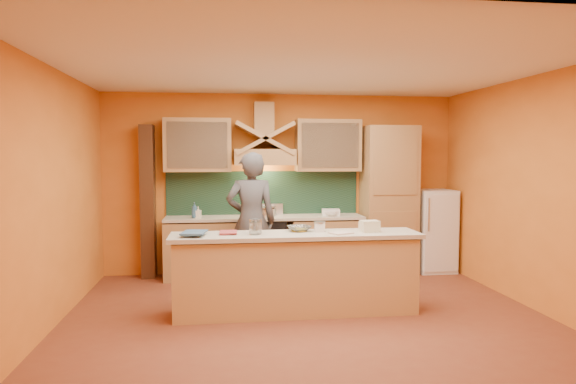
{
  "coord_description": "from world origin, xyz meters",
  "views": [
    {
      "loc": [
        -0.96,
        -5.54,
        1.85
      ],
      "look_at": [
        -0.11,
        0.9,
        1.38
      ],
      "focal_mm": 32.0,
      "sensor_mm": 36.0,
      "label": 1
    }
  ],
  "objects": [
    {
      "name": "floor",
      "position": [
        0.0,
        0.0,
        0.0
      ],
      "size": [
        5.5,
        5.0,
        0.01
      ],
      "primitive_type": "cube",
      "color": "brown",
      "rests_on": "ground"
    },
    {
      "name": "ceiling",
      "position": [
        0.0,
        0.0,
        2.8
      ],
      "size": [
        5.5,
        5.0,
        0.01
      ],
      "primitive_type": "cube",
      "color": "white",
      "rests_on": "wall_back"
    },
    {
      "name": "wall_back",
      "position": [
        0.0,
        2.5,
        1.4
      ],
      "size": [
        5.5,
        0.02,
        2.8
      ],
      "primitive_type": "cube",
      "color": "orange",
      "rests_on": "floor"
    },
    {
      "name": "wall_front",
      "position": [
        0.0,
        -2.5,
        1.4
      ],
      "size": [
        5.5,
        0.02,
        2.8
      ],
      "primitive_type": "cube",
      "color": "orange",
      "rests_on": "floor"
    },
    {
      "name": "wall_left",
      "position": [
        -2.75,
        0.0,
        1.4
      ],
      "size": [
        0.02,
        5.0,
        2.8
      ],
      "primitive_type": "cube",
      "color": "orange",
      "rests_on": "floor"
    },
    {
      "name": "wall_right",
      "position": [
        2.75,
        0.0,
        1.4
      ],
      "size": [
        0.02,
        5.0,
        2.8
      ],
      "primitive_type": "cube",
      "color": "orange",
      "rests_on": "floor"
    },
    {
      "name": "base_cabinet_left",
      "position": [
        -1.25,
        2.2,
        0.43
      ],
      "size": [
        1.1,
        0.6,
        0.86
      ],
      "primitive_type": "cube",
      "color": "#B08250",
      "rests_on": "floor"
    },
    {
      "name": "base_cabinet_right",
      "position": [
        0.65,
        2.2,
        0.43
      ],
      "size": [
        1.1,
        0.6,
        0.86
      ],
      "primitive_type": "cube",
      "color": "#B08250",
      "rests_on": "floor"
    },
    {
      "name": "counter_top",
      "position": [
        -0.3,
        2.2,
        0.9
      ],
      "size": [
        3.0,
        0.62,
        0.04
      ],
      "primitive_type": "cube",
      "color": "beige",
      "rests_on": "base_cabinet_left"
    },
    {
      "name": "stove",
      "position": [
        -0.3,
        2.2,
        0.45
      ],
      "size": [
        0.6,
        0.58,
        0.9
      ],
      "primitive_type": "cube",
      "color": "black",
      "rests_on": "floor"
    },
    {
      "name": "backsplash",
      "position": [
        -0.3,
        2.48,
        1.25
      ],
      "size": [
        3.0,
        0.03,
        0.7
      ],
      "primitive_type": "cube",
      "color": "#173425",
      "rests_on": "wall_back"
    },
    {
      "name": "range_hood",
      "position": [
        -0.3,
        2.25,
        1.82
      ],
      "size": [
        0.92,
        0.5,
        0.24
      ],
      "primitive_type": "cube",
      "color": "#B08250",
      "rests_on": "wall_back"
    },
    {
      "name": "hood_chimney",
      "position": [
        -0.3,
        2.35,
        2.4
      ],
      "size": [
        0.3,
        0.3,
        0.5
      ],
      "primitive_type": "cube",
      "color": "#B08250",
      "rests_on": "wall_back"
    },
    {
      "name": "upper_cabinet_left",
      "position": [
        -1.3,
        2.33,
        2.0
      ],
      "size": [
        1.0,
        0.35,
        0.8
      ],
      "primitive_type": "cube",
      "color": "#B08250",
      "rests_on": "wall_back"
    },
    {
      "name": "upper_cabinet_right",
      "position": [
        0.7,
        2.33,
        2.0
      ],
      "size": [
        1.0,
        0.35,
        0.8
      ],
      "primitive_type": "cube",
      "color": "#B08250",
      "rests_on": "wall_back"
    },
    {
      "name": "pantry_column",
      "position": [
        1.65,
        2.2,
        1.15
      ],
      "size": [
        0.8,
        0.6,
        2.3
      ],
      "primitive_type": "cube",
      "color": "#B08250",
      "rests_on": "floor"
    },
    {
      "name": "fridge",
      "position": [
        2.4,
        2.2,
        0.65
      ],
      "size": [
        0.58,
        0.6,
        1.3
      ],
      "primitive_type": "cube",
      "color": "white",
      "rests_on": "floor"
    },
    {
      "name": "trim_column_left",
      "position": [
        -2.05,
        2.35,
        1.15
      ],
      "size": [
        0.2,
        0.3,
        2.3
      ],
      "primitive_type": "cube",
      "color": "#472816",
      "rests_on": "floor"
    },
    {
      "name": "island_body",
      "position": [
        -0.1,
        0.3,
        0.44
      ],
      "size": [
        2.8,
        0.55,
        0.88
      ],
      "primitive_type": "cube",
      "color": "tan",
      "rests_on": "floor"
    },
    {
      "name": "island_top",
      "position": [
        -0.1,
        0.3,
        0.92
      ],
      "size": [
        2.9,
        0.62,
        0.05
      ],
      "primitive_type": "cube",
      "color": "beige",
      "rests_on": "island_body"
    },
    {
      "name": "person",
      "position": [
        -0.55,
        1.5,
        0.95
      ],
      "size": [
        0.7,
        0.46,
        1.89
      ],
      "primitive_type": "imported",
      "rotation": [
        0.0,
        0.0,
        3.16
      ],
      "color": "#4C4C51",
      "rests_on": "floor"
    },
    {
      "name": "pot_large",
      "position": [
        -0.38,
        2.09,
        0.97
      ],
      "size": [
        0.27,
        0.27,
        0.14
      ],
      "primitive_type": "cylinder",
      "rotation": [
        0.0,
        0.0,
        -0.01
      ],
      "color": "#B2B2B9",
      "rests_on": "stove"
    },
    {
      "name": "pot_small",
      "position": [
        -0.23,
        2.31,
        0.97
      ],
      "size": [
        0.24,
        0.24,
        0.13
      ],
      "primitive_type": "cylinder",
      "rotation": [
        0.0,
        0.0,
        -0.08
      ],
      "color": "silver",
      "rests_on": "stove"
    },
    {
      "name": "soap_bottle_a",
      "position": [
        -1.3,
        2.11,
        1.0
      ],
      "size": [
        0.09,
        0.09,
        0.17
      ],
      "primitive_type": "imported",
      "rotation": [
        0.0,
        0.0,
        -0.22
      ],
      "color": "white",
      "rests_on": "counter_top"
    },
    {
      "name": "soap_bottle_b",
      "position": [
        -1.35,
        2.12,
        1.04
      ],
      "size": [
        0.09,
        0.09,
        0.24
      ],
      "primitive_type": "imported",
      "rotation": [
        0.0,
        0.0,
        0.02
      ],
      "color": "#315E89",
      "rests_on": "counter_top"
    },
    {
      "name": "bowl_back",
      "position": [
        0.72,
        2.14,
        0.96
      ],
      "size": [
        0.32,
        0.32,
        0.08
      ],
      "primitive_type": "imported",
      "rotation": [
        0.0,
        0.0,
        -0.33
      ],
      "color": "silver",
      "rests_on": "counter_top"
    },
    {
      "name": "dish_rack",
      "position": [
        0.72,
        2.18,
        0.97
      ],
      "size": [
        0.3,
        0.25,
        0.1
      ],
      "primitive_type": "cube",
      "rotation": [
        0.0,
        0.0,
        -0.15
      ],
      "color": "white",
      "rests_on": "counter_top"
    },
    {
      "name": "book_lower",
      "position": [
        -0.98,
        0.36,
        0.96
      ],
      "size": [
        0.21,
        0.28,
        0.03
      ],
      "primitive_type": "imported",
      "rotation": [
        0.0,
        0.0,
        -0.03
      ],
      "color": "#A53A3D",
      "rests_on": "island_top"
    },
    {
      "name": "book_upper",
      "position": [
        -1.39,
        0.27,
        0.98
      ],
      "size": [
        0.31,
        0.39,
        0.03
      ],
      "primitive_type": "imported",
      "rotation": [
        0.0,
        0.0,
        -0.17
      ],
      "color": "#3A5C7F",
      "rests_on": "island_top"
    },
    {
      "name": "jar_large",
      "position": [
        -0.57,
        0.3,
        1.03
      ],
      "size": [
        0.15,
        0.15,
        0.17
      ],
      "primitive_type": "cylinder",
      "rotation": [
        0.0,
        0.0,
        0.08
      ],
      "color": "white",
      "rests_on": "island_top"
    },
    {
      "name": "jar_small",
      "position": [
        -0.58,
        0.27,
        1.02
      ],
      "size": [
        0.14,
        0.14,
        0.15
      ],
      "primitive_type": "cylinder",
      "rotation": [
        0.0,
        0.0,
        -0.12
      ],
      "color": "white",
      "rests_on": "island_top"
    },
    {
      "name": "kitchen_scale",
      "position": [
        0.2,
        0.4,
        0.99
      ],
      "size": [
        0.13,
        0.13,
        0.1
      ],
      "primitive_type": "cube",
      "rotation": [
        0.0,
        0.0,
        -0.1
      ],
      "color": "white",
      "rests_on": "island_top"
    },
    {
      "name": "mixing_bowl",
      "position": [
        -0.04,
        0.45,
        0.98
      ],
      "size": [
        0.34,
        0.34,
        0.07
      ],
      "primitive_type": "imported",
      "rotation": [
        0.0,
        0.0,
        0.32
      ],
      "color": "silver",
      "rests_on": "island_top"
    },
    {
      "name": "cloth",
      "position": [
        0.41,
        0.2,
        0.95
      ],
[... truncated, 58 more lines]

